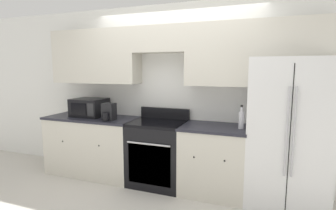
% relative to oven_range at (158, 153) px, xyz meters
% --- Properties ---
extents(ground_plane, '(12.00, 12.00, 0.00)m').
position_rel_oven_range_xyz_m(ground_plane, '(0.16, -0.31, -0.47)').
color(ground_plane, beige).
extents(wall_back, '(8.00, 0.39, 2.60)m').
position_rel_oven_range_xyz_m(wall_back, '(0.17, 0.27, 1.08)').
color(wall_back, white).
rests_on(wall_back, ground_plane).
extents(lower_cabinets_left, '(1.47, 0.64, 0.92)m').
position_rel_oven_range_xyz_m(lower_cabinets_left, '(-1.11, -0.00, -0.00)').
color(lower_cabinets_left, beige).
rests_on(lower_cabinets_left, ground_plane).
extents(lower_cabinets_right, '(0.86, 0.64, 0.92)m').
position_rel_oven_range_xyz_m(lower_cabinets_right, '(0.81, -0.00, -0.00)').
color(lower_cabinets_right, beige).
rests_on(lower_cabinets_right, ground_plane).
extents(oven_range, '(0.77, 0.65, 1.08)m').
position_rel_oven_range_xyz_m(oven_range, '(0.00, 0.00, 0.00)').
color(oven_range, black).
rests_on(oven_range, ground_plane).
extents(refrigerator, '(0.92, 0.72, 1.80)m').
position_rel_oven_range_xyz_m(refrigerator, '(1.69, 0.04, 0.44)').
color(refrigerator, white).
rests_on(refrigerator, ground_plane).
extents(microwave, '(0.50, 0.42, 0.28)m').
position_rel_oven_range_xyz_m(microwave, '(-1.19, 0.05, 0.59)').
color(microwave, black).
rests_on(microwave, lower_cabinets_left).
extents(bottle, '(0.07, 0.07, 0.30)m').
position_rel_oven_range_xyz_m(bottle, '(1.15, -0.02, 0.57)').
color(bottle, silver).
rests_on(bottle, lower_cabinets_right).
extents(paper_towel_holder, '(0.18, 0.21, 0.25)m').
position_rel_oven_range_xyz_m(paper_towel_holder, '(-0.72, -0.13, 0.57)').
color(paper_towel_holder, black).
rests_on(paper_towel_holder, lower_cabinets_left).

